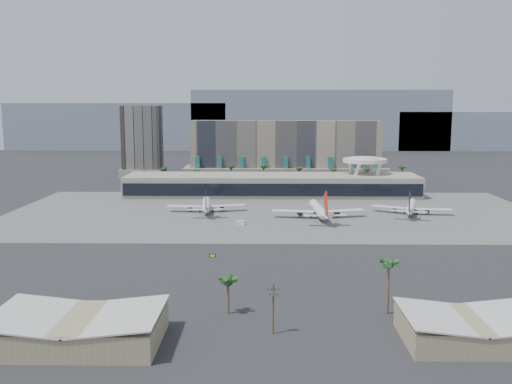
{
  "coord_description": "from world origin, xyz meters",
  "views": [
    {
      "loc": [
        -3.89,
        -221.16,
        52.13
      ],
      "look_at": [
        -8.2,
        40.0,
        12.44
      ],
      "focal_mm": 40.0,
      "sensor_mm": 36.0,
      "label": 1
    }
  ],
  "objects_px": {
    "airliner_centre": "(319,210)",
    "airliner_left": "(206,205)",
    "utility_pole": "(273,304)",
    "service_vehicle_b": "(329,217)",
    "service_vehicle_a": "(241,223)",
    "taxiway_sign": "(212,256)",
    "airliner_right": "(411,207)"
  },
  "relations": [
    {
      "from": "utility_pole",
      "to": "airliner_centre",
      "type": "xyz_separation_m",
      "value": [
        23.13,
        137.32,
        -3.18
      ]
    },
    {
      "from": "utility_pole",
      "to": "service_vehicle_b",
      "type": "distance_m",
      "value": 138.9
    },
    {
      "from": "airliner_centre",
      "to": "airliner_right",
      "type": "bearing_deg",
      "value": 9.02
    },
    {
      "from": "service_vehicle_b",
      "to": "airliner_left",
      "type": "bearing_deg",
      "value": 147.97
    },
    {
      "from": "utility_pole",
      "to": "service_vehicle_a",
      "type": "height_order",
      "value": "utility_pole"
    },
    {
      "from": "airliner_right",
      "to": "taxiway_sign",
      "type": "relative_size",
      "value": 16.69
    },
    {
      "from": "service_vehicle_b",
      "to": "taxiway_sign",
      "type": "bearing_deg",
      "value": -141.81
    },
    {
      "from": "airliner_centre",
      "to": "taxiway_sign",
      "type": "xyz_separation_m",
      "value": [
        -43.35,
        -70.28,
        -3.44
      ]
    },
    {
      "from": "airliner_centre",
      "to": "service_vehicle_b",
      "type": "height_order",
      "value": "airliner_centre"
    },
    {
      "from": "airliner_centre",
      "to": "airliner_right",
      "type": "xyz_separation_m",
      "value": [
        45.61,
        10.36,
        -0.5
      ]
    },
    {
      "from": "airliner_centre",
      "to": "taxiway_sign",
      "type": "bearing_deg",
      "value": -125.45
    },
    {
      "from": "airliner_centre",
      "to": "airliner_left",
      "type": "bearing_deg",
      "value": 161.35
    },
    {
      "from": "airliner_left",
      "to": "airliner_centre",
      "type": "bearing_deg",
      "value": -20.32
    },
    {
      "from": "airliner_right",
      "to": "taxiway_sign",
      "type": "xyz_separation_m",
      "value": [
        -88.96,
        -80.65,
        -2.94
      ]
    },
    {
      "from": "airliner_left",
      "to": "service_vehicle_b",
      "type": "bearing_deg",
      "value": -20.45
    },
    {
      "from": "utility_pole",
      "to": "airliner_centre",
      "type": "bearing_deg",
      "value": 80.44
    },
    {
      "from": "utility_pole",
      "to": "airliner_right",
      "type": "bearing_deg",
      "value": 65.04
    },
    {
      "from": "airliner_right",
      "to": "airliner_centre",
      "type": "bearing_deg",
      "value": -150.11
    },
    {
      "from": "utility_pole",
      "to": "airliner_left",
      "type": "xyz_separation_m",
      "value": [
        -31.05,
        151.71,
        -3.62
      ]
    },
    {
      "from": "airliner_left",
      "to": "airliner_right",
      "type": "height_order",
      "value": "airliner_left"
    },
    {
      "from": "airliner_right",
      "to": "service_vehicle_b",
      "type": "distance_m",
      "value": 42.8
    },
    {
      "from": "service_vehicle_a",
      "to": "taxiway_sign",
      "type": "height_order",
      "value": "service_vehicle_a"
    },
    {
      "from": "utility_pole",
      "to": "airliner_right",
      "type": "xyz_separation_m",
      "value": [
        68.75,
        147.68,
        -3.69
      ]
    },
    {
      "from": "airliner_centre",
      "to": "utility_pole",
      "type": "bearing_deg",
      "value": -103.34
    },
    {
      "from": "service_vehicle_a",
      "to": "utility_pole",
      "type": "bearing_deg",
      "value": -70.17
    },
    {
      "from": "airliner_centre",
      "to": "taxiway_sign",
      "type": "height_order",
      "value": "airliner_centre"
    },
    {
      "from": "airliner_centre",
      "to": "service_vehicle_b",
      "type": "bearing_deg",
      "value": -20.36
    },
    {
      "from": "utility_pole",
      "to": "service_vehicle_a",
      "type": "distance_m",
      "value": 122.28
    },
    {
      "from": "airliner_left",
      "to": "service_vehicle_a",
      "type": "distance_m",
      "value": 35.49
    },
    {
      "from": "utility_pole",
      "to": "taxiway_sign",
      "type": "distance_m",
      "value": 70.33
    },
    {
      "from": "service_vehicle_b",
      "to": "taxiway_sign",
      "type": "height_order",
      "value": "service_vehicle_b"
    },
    {
      "from": "airliner_right",
      "to": "taxiway_sign",
      "type": "height_order",
      "value": "airliner_right"
    }
  ]
}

